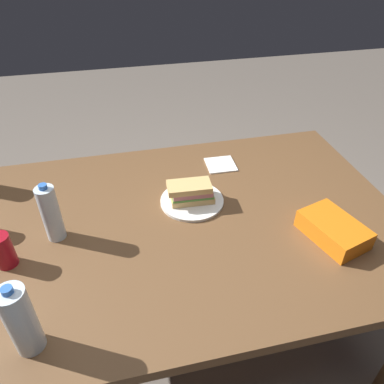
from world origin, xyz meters
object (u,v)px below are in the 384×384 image
(chip_bag, at_px, (333,230))
(water_bottle_spare, at_px, (51,213))
(paper_plate, at_px, (192,201))
(water_bottle_tall, at_px, (21,320))
(dining_table, at_px, (174,236))
(sandwich, at_px, (191,192))
(soda_can_red, at_px, (3,251))

(chip_bag, height_order, water_bottle_spare, water_bottle_spare)
(paper_plate, height_order, water_bottle_tall, water_bottle_tall)
(chip_bag, height_order, water_bottle_tall, water_bottle_tall)
(dining_table, bearing_deg, chip_bag, 159.05)
(sandwich, relative_size, water_bottle_tall, 0.79)
(sandwich, height_order, chip_bag, sandwich)
(soda_can_red, bearing_deg, water_bottle_tall, 108.62)
(water_bottle_tall, bearing_deg, sandwich, -137.71)
(water_bottle_tall, bearing_deg, soda_can_red, -71.38)
(sandwich, distance_m, water_bottle_tall, 0.75)
(sandwich, height_order, soda_can_red, soda_can_red)
(soda_can_red, xyz_separation_m, chip_bag, (-1.11, 0.12, -0.03))
(paper_plate, distance_m, chip_bag, 0.54)
(dining_table, distance_m, soda_can_red, 0.59)
(dining_table, bearing_deg, soda_can_red, 8.15)
(sandwich, xyz_separation_m, chip_bag, (-0.45, 0.31, -0.02))
(sandwich, distance_m, water_bottle_spare, 0.52)
(sandwich, relative_size, soda_can_red, 1.53)
(dining_table, xyz_separation_m, sandwich, (-0.09, -0.10, 0.13))
(paper_plate, xyz_separation_m, water_bottle_spare, (0.52, 0.09, 0.10))
(chip_bag, bearing_deg, sandwich, 39.14)
(paper_plate, bearing_deg, chip_bag, 145.12)
(dining_table, height_order, soda_can_red, soda_can_red)
(water_bottle_spare, bearing_deg, chip_bag, 166.89)
(soda_can_red, bearing_deg, paper_plate, -164.58)
(chip_bag, bearing_deg, dining_table, 52.70)
(sandwich, bearing_deg, water_bottle_tall, 42.29)
(sandwich, bearing_deg, water_bottle_spare, 9.25)
(paper_plate, distance_m, sandwich, 0.05)
(dining_table, bearing_deg, water_bottle_tall, 41.16)
(dining_table, relative_size, water_bottle_spare, 7.65)
(dining_table, xyz_separation_m, soda_can_red, (0.57, 0.08, 0.13))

